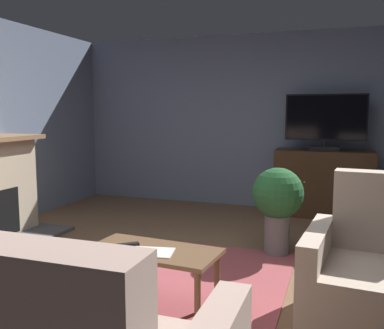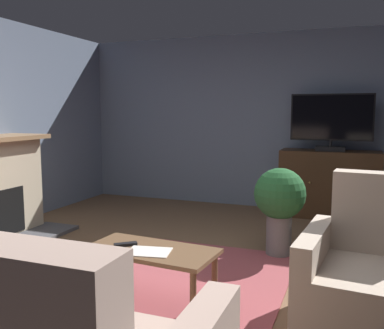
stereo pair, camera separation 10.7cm
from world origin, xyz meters
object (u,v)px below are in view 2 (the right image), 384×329
(armchair_by_fireplace, at_px, (372,283))
(potted_plant_small_fern_corner, at_px, (280,200))
(tv_cabinet, at_px, (329,186))
(folded_newspaper, at_px, (149,252))
(cat, at_px, (41,260))
(television, at_px, (331,121))
(coffee_table, at_px, (151,256))
(tv_remote, at_px, (126,244))

(armchair_by_fireplace, height_order, potted_plant_small_fern_corner, armchair_by_fireplace)
(tv_cabinet, xyz_separation_m, potted_plant_small_fern_corner, (-0.37, -1.80, 0.13))
(folded_newspaper, height_order, cat, folded_newspaper)
(tv_cabinet, height_order, folded_newspaper, tv_cabinet)
(armchair_by_fireplace, bearing_deg, folded_newspaper, -169.54)
(television, distance_m, folded_newspaper, 3.56)
(armchair_by_fireplace, height_order, cat, armchair_by_fireplace)
(coffee_table, relative_size, potted_plant_small_fern_corner, 1.12)
(folded_newspaper, relative_size, potted_plant_small_fern_corner, 0.34)
(potted_plant_small_fern_corner, bearing_deg, armchair_by_fireplace, -57.70)
(cat, bearing_deg, tv_cabinet, 51.80)
(tv_remote, distance_m, armchair_by_fireplace, 1.72)
(cat, bearing_deg, coffee_table, -13.56)
(tv_remote, relative_size, armchair_by_fireplace, 0.17)
(television, xyz_separation_m, tv_remote, (-1.27, -3.23, -0.86))
(coffee_table, height_order, armchair_by_fireplace, armchair_by_fireplace)
(television, xyz_separation_m, potted_plant_small_fern_corner, (-0.37, -1.74, -0.75))
(armchair_by_fireplace, distance_m, potted_plant_small_fern_corner, 1.53)
(coffee_table, bearing_deg, potted_plant_small_fern_corner, 65.01)
(tv_remote, height_order, potted_plant_small_fern_corner, potted_plant_small_fern_corner)
(television, height_order, folded_newspaper, television)
(tv_remote, bearing_deg, folded_newspaper, 124.07)
(television, distance_m, coffee_table, 3.52)
(tv_cabinet, relative_size, tv_remote, 7.62)
(television, height_order, cat, television)
(television, xyz_separation_m, folded_newspaper, (-1.04, -3.29, -0.86))
(television, relative_size, potted_plant_small_fern_corner, 1.19)
(tv_cabinet, height_order, potted_plant_small_fern_corner, tv_cabinet)
(potted_plant_small_fern_corner, bearing_deg, coffee_table, -114.99)
(folded_newspaper, distance_m, cat, 1.39)
(coffee_table, height_order, tv_remote, tv_remote)
(television, relative_size, cat, 1.85)
(television, height_order, tv_remote, television)
(folded_newspaper, bearing_deg, cat, 152.81)
(tv_remote, bearing_deg, television, -151.27)
(television, relative_size, tv_remote, 6.17)
(coffee_table, relative_size, armchair_by_fireplace, 0.98)
(coffee_table, bearing_deg, cat, 166.44)
(tv_cabinet, bearing_deg, coffee_table, -107.99)
(folded_newspaper, bearing_deg, tv_cabinet, 61.85)
(television, distance_m, armchair_by_fireplace, 3.21)
(coffee_table, bearing_deg, tv_remote, -178.17)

